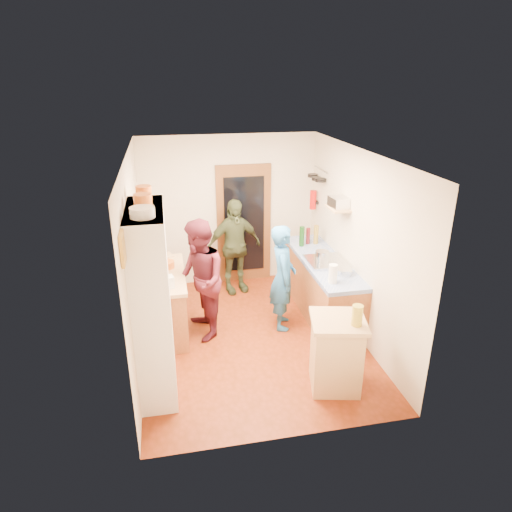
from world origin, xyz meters
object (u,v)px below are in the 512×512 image
object	(u,v)px
person_left	(201,279)
island_base	(336,355)
person_back	(235,246)
person_hob	(285,278)
right_counter_base	(321,288)
hutch_body	(152,302)

from	to	relation	value
person_left	island_base	bearing A→B (deg)	35.48
person_left	person_back	bearing A→B (deg)	144.41
person_hob	person_left	world-z (taller)	person_left
right_counter_base	person_hob	xyz separation A→B (m)	(-0.67, -0.31, 0.37)
right_counter_base	hutch_body	bearing A→B (deg)	-152.53
hutch_body	right_counter_base	distance (m)	2.90
right_counter_base	person_back	size ratio (longest dim) A/B	1.35
island_base	person_hob	xyz separation A→B (m)	(-0.24, 1.47, 0.36)
island_base	person_hob	bearing A→B (deg)	99.13
person_hob	person_left	size ratio (longest dim) A/B	0.91
person_hob	person_left	distance (m)	1.20
hutch_body	person_back	size ratio (longest dim) A/B	1.35
island_base	right_counter_base	bearing A→B (deg)	76.31
right_counter_base	island_base	size ratio (longest dim) A/B	2.56
person_left	right_counter_base	bearing A→B (deg)	90.17
person_hob	right_counter_base	bearing A→B (deg)	-55.00
right_counter_base	person_hob	size ratio (longest dim) A/B	1.40
right_counter_base	person_left	size ratio (longest dim) A/B	1.28
island_base	person_left	world-z (taller)	person_left
person_back	right_counter_base	bearing A→B (deg)	-55.10
person_hob	island_base	bearing A→B (deg)	-160.59
person_left	person_hob	bearing A→B (deg)	79.92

